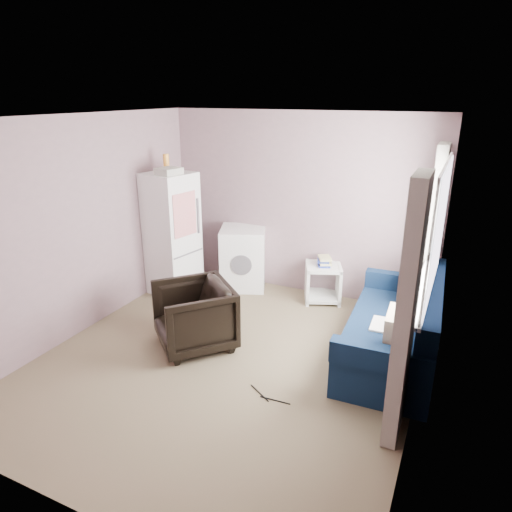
{
  "coord_description": "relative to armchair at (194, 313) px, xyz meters",
  "views": [
    {
      "loc": [
        2.06,
        -3.71,
        2.71
      ],
      "look_at": [
        0.05,
        0.6,
        1.0
      ],
      "focal_mm": 32.0,
      "sensor_mm": 36.0,
      "label": 1
    }
  ],
  "objects": [
    {
      "name": "sofa",
      "position": [
        2.1,
        0.68,
        -0.08
      ],
      "size": [
        0.97,
        2.01,
        0.88
      ],
      "rotation": [
        0.0,
        0.0,
        0.04
      ],
      "color": "#0E2140",
      "rests_on": "ground"
    },
    {
      "name": "armchair",
      "position": [
        0.0,
        0.0,
        0.0
      ],
      "size": [
        1.08,
        1.08,
        0.81
      ],
      "primitive_type": "imported",
      "rotation": [
        0.0,
        0.0,
        -0.74
      ],
      "color": "black",
      "rests_on": "ground"
    },
    {
      "name": "washing_machine",
      "position": [
        -0.26,
        1.75,
        0.06
      ],
      "size": [
        0.82,
        0.82,
        0.89
      ],
      "rotation": [
        0.0,
        0.0,
        0.39
      ],
      "color": "white",
      "rests_on": "ground"
    },
    {
      "name": "side_table",
      "position": [
        0.94,
        1.77,
        -0.11
      ],
      "size": [
        0.61,
        0.61,
        0.64
      ],
      "rotation": [
        0.0,
        0.0,
        0.38
      ],
      "color": "white",
      "rests_on": "ground"
    },
    {
      "name": "window_dressing",
      "position": [
        2.27,
        0.59,
        0.7
      ],
      "size": [
        0.17,
        2.62,
        2.18
      ],
      "color": "white",
      "rests_on": "ground"
    },
    {
      "name": "floor_cables",
      "position": [
        1.12,
        -0.51,
        -0.4
      ],
      "size": [
        0.46,
        0.17,
        0.01
      ],
      "rotation": [
        0.0,
        0.0,
        -0.21
      ],
      "color": "black",
      "rests_on": "ground"
    },
    {
      "name": "room",
      "position": [
        0.5,
        -0.1,
        0.85
      ],
      "size": [
        3.84,
        4.24,
        2.54
      ],
      "color": "#7B6B50",
      "rests_on": "ground"
    },
    {
      "name": "fridge",
      "position": [
        -1.07,
        1.16,
        0.46
      ],
      "size": [
        0.7,
        0.69,
        1.94
      ],
      "rotation": [
        0.0,
        0.0,
        -0.2
      ],
      "color": "white",
      "rests_on": "ground"
    }
  ]
}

